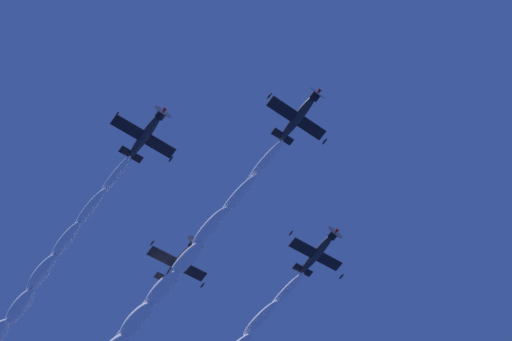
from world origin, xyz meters
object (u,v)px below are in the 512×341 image
object	(u,v)px
airplane_lead	(300,115)
airplane_left_wingman	(319,252)
airplane_right_wingman	(146,134)
airplane_slot_tail	(180,261)

from	to	relation	value
airplane_lead	airplane_left_wingman	size ratio (longest dim) A/B	1.01
airplane_right_wingman	airplane_slot_tail	xyz separation A→B (m)	(10.85, -16.42, 0.31)
airplane_left_wingman	airplane_right_wingman	world-z (taller)	airplane_left_wingman
airplane_right_wingman	airplane_slot_tail	distance (m)	19.68
airplane_left_wingman	airplane_slot_tail	world-z (taller)	airplane_left_wingman
airplane_right_wingman	airplane_left_wingman	bearing A→B (deg)	-98.53
airplane_lead	airplane_left_wingman	world-z (taller)	airplane_left_wingman
airplane_lead	airplane_slot_tail	distance (m)	27.78
airplane_right_wingman	airplane_slot_tail	size ratio (longest dim) A/B	1.00
airplane_left_wingman	airplane_right_wingman	bearing A→B (deg)	81.47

